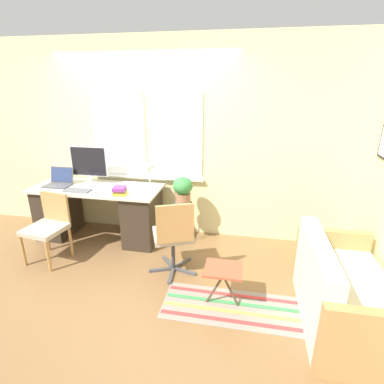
{
  "coord_description": "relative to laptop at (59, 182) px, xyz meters",
  "views": [
    {
      "loc": [
        1.41,
        -3.22,
        2.09
      ],
      "look_at": [
        0.76,
        0.17,
        0.84
      ],
      "focal_mm": 28.0,
      "sensor_mm": 36.0,
      "label": 1
    }
  ],
  "objects": [
    {
      "name": "keyboard",
      "position": [
        0.39,
        -0.18,
        -0.04
      ],
      "size": [
        0.35,
        0.14,
        0.02
      ],
      "color": "slate",
      "rests_on": "desk"
    },
    {
      "name": "office_chair_swivel",
      "position": [
        1.81,
        -0.66,
        -0.31
      ],
      "size": [
        0.57,
        0.57,
        0.93
      ],
      "rotation": [
        0.0,
        0.0,
        3.53
      ],
      "color": "#47474C",
      "rests_on": "ground_plane"
    },
    {
      "name": "book_stack",
      "position": [
        0.99,
        -0.21,
        0.0
      ],
      "size": [
        0.18,
        0.18,
        0.11
      ],
      "color": "yellow",
      "rests_on": "desk"
    },
    {
      "name": "folding_stool",
      "position": [
        2.41,
        -1.08,
        -0.43
      ],
      "size": [
        0.37,
        0.31,
        0.43
      ],
      "color": "#B24C33",
      "rests_on": "ground_plane"
    },
    {
      "name": "floor_rug_striped",
      "position": [
        2.62,
        -1.12,
        -0.81
      ],
      "size": [
        1.59,
        0.55,
        0.01
      ],
      "color": "gray",
      "rests_on": "ground_plane"
    },
    {
      "name": "plant_stand",
      "position": [
        1.76,
        0.09,
        -0.29
      ],
      "size": [
        0.26,
        0.26,
        0.59
      ],
      "color": "#333338",
      "rests_on": "ground_plane"
    },
    {
      "name": "potted_plant",
      "position": [
        1.76,
        0.09,
        -0.02
      ],
      "size": [
        0.26,
        0.26,
        0.36
      ],
      "color": "#9E6B4C",
      "rests_on": "plant_stand"
    },
    {
      "name": "desk",
      "position": [
        0.55,
        0.01,
        -0.41
      ],
      "size": [
        1.77,
        0.7,
        0.76
      ],
      "color": "beige",
      "rests_on": "ground_plane"
    },
    {
      "name": "monitor",
      "position": [
        0.4,
        0.16,
        0.24
      ],
      "size": [
        0.53,
        0.17,
        0.53
      ],
      "color": "silver",
      "rests_on": "desk"
    },
    {
      "name": "mouse",
      "position": [
        0.64,
        -0.2,
        -0.03
      ],
      "size": [
        0.04,
        0.07,
        0.04
      ],
      "color": "silver",
      "rests_on": "desk"
    },
    {
      "name": "desk_lamp",
      "position": [
        1.31,
        0.06,
        0.24
      ],
      "size": [
        0.14,
        0.14,
        0.37
      ],
      "color": "white",
      "rests_on": "desk"
    },
    {
      "name": "ground_plane",
      "position": [
        1.17,
        -0.34,
        -0.81
      ],
      "size": [
        14.0,
        14.0,
        0.0
      ],
      "primitive_type": "plane",
      "color": "brown"
    },
    {
      "name": "wall_back_with_window",
      "position": [
        1.17,
        0.44,
        0.54
      ],
      "size": [
        9.0,
        0.12,
        2.7
      ],
      "color": "beige",
      "rests_on": "ground_plane"
    },
    {
      "name": "desk_chair_wooden",
      "position": [
        0.21,
        -0.63,
        -0.35
      ],
      "size": [
        0.49,
        0.5,
        0.83
      ],
      "rotation": [
        0.0,
        0.0,
        -0.15
      ],
      "color": "#B2844C",
      "rests_on": "ground_plane"
    },
    {
      "name": "laptop",
      "position": [
        0.0,
        0.0,
        0.0
      ],
      "size": [
        0.35,
        0.28,
        0.24
      ],
      "color": "#4C4C51",
      "rests_on": "desk"
    },
    {
      "name": "couch_loveseat",
      "position": [
        3.5,
        -1.1,
        -0.52
      ],
      "size": [
        0.73,
        1.32,
        0.79
      ],
      "rotation": [
        0.0,
        0.0,
        1.57
      ],
      "color": "silver",
      "rests_on": "ground_plane"
    }
  ]
}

